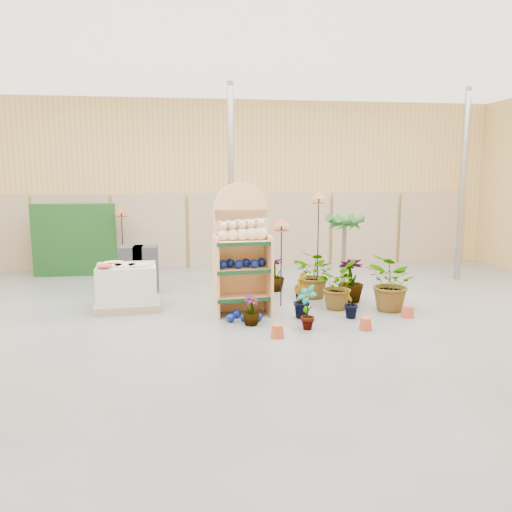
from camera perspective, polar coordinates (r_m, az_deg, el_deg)
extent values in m
cube|color=slate|center=(8.14, -0.73, -9.06)|extent=(15.00, 12.00, 0.10)
cube|color=white|center=(7.99, -0.81, 24.06)|extent=(15.00, 12.00, 0.10)
cube|color=tan|center=(13.76, -3.74, 8.16)|extent=(15.00, 0.10, 4.50)
cylinder|color=gray|center=(12.88, 22.54, 7.41)|extent=(0.14, 0.14, 4.50)
cylinder|color=gray|center=(11.21, -2.87, 7.93)|extent=(0.14, 0.14, 4.50)
cube|color=#9D8669|center=(14.02, -20.20, 2.51)|extent=(1.90, 0.06, 2.00)
cube|color=#9D8669|center=(13.72, -12.02, 2.74)|extent=(1.90, 0.06, 2.00)
cube|color=#9D8669|center=(13.71, -3.65, 2.92)|extent=(1.90, 0.06, 2.00)
cube|color=#9D8669|center=(13.98, 4.57, 3.03)|extent=(1.90, 0.06, 2.00)
cube|color=#9D8669|center=(14.53, 12.32, 3.08)|extent=(1.90, 0.06, 2.00)
cube|color=#9D8669|center=(15.32, 19.39, 3.08)|extent=(1.90, 0.06, 2.00)
cube|color=#E5AA6F|center=(9.20, -1.74, -0.55)|extent=(1.00, 0.18, 1.88)
cylinder|color=#E5AA6F|center=(9.09, -1.77, 5.31)|extent=(1.00, 0.18, 1.00)
cube|color=#E5AA6F|center=(9.05, -1.54, -4.66)|extent=(1.00, 0.64, 0.04)
cube|color=#0F3819|center=(8.78, -1.35, -5.09)|extent=(0.95, 0.13, 0.07)
cube|color=#E5AA6F|center=(8.94, -1.55, -1.56)|extent=(1.00, 0.64, 0.04)
cube|color=#0F3819|center=(8.67, -1.36, -1.90)|extent=(0.95, 0.13, 0.07)
cube|color=#E5AA6F|center=(8.86, -1.56, 1.61)|extent=(1.00, 0.64, 0.04)
cube|color=#0F3819|center=(8.59, -1.37, 1.36)|extent=(0.95, 0.13, 0.07)
cube|color=#E5AA6F|center=(8.93, -4.59, -2.33)|extent=(0.10, 0.56, 1.44)
cube|color=#E5AA6F|center=(9.02, 1.46, -2.18)|extent=(0.10, 0.56, 1.44)
sphere|color=beige|center=(8.89, -3.74, 2.39)|extent=(0.20, 0.20, 0.20)
sphere|color=beige|center=(8.87, -3.75, 3.45)|extent=(0.16, 0.16, 0.16)
sphere|color=beige|center=(8.90, -2.68, 2.44)|extent=(0.21, 0.21, 0.21)
sphere|color=beige|center=(8.88, -2.68, 3.54)|extent=(0.16, 0.16, 0.16)
sphere|color=beige|center=(8.91, -1.61, 2.50)|extent=(0.22, 0.22, 0.22)
sphere|color=beige|center=(8.89, -1.62, 3.63)|extent=(0.16, 0.16, 0.16)
sphere|color=beige|center=(8.93, -0.55, 2.55)|extent=(0.23, 0.23, 0.23)
sphere|color=beige|center=(8.91, -0.55, 3.72)|extent=(0.16, 0.16, 0.16)
sphere|color=beige|center=(8.95, 0.51, 2.60)|extent=(0.24, 0.24, 0.24)
sphere|color=beige|center=(8.93, 0.51, 3.80)|extent=(0.16, 0.16, 0.16)
sphere|color=navy|center=(8.87, -3.81, -0.98)|extent=(0.17, 0.17, 0.17)
sphere|color=navy|center=(9.01, -2.97, -0.82)|extent=(0.17, 0.17, 0.17)
sphere|color=navy|center=(8.89, -1.99, -0.94)|extent=(0.17, 0.17, 0.17)
sphere|color=navy|center=(9.04, -1.18, -0.78)|extent=(0.17, 0.17, 0.17)
sphere|color=navy|center=(8.93, -0.18, -0.90)|extent=(0.17, 0.17, 0.17)
sphere|color=navy|center=(9.07, 0.60, -0.73)|extent=(0.17, 0.17, 0.17)
sphere|color=navy|center=(8.65, -2.92, -7.08)|extent=(0.15, 0.15, 0.15)
sphere|color=navy|center=(8.89, -2.27, -6.63)|extent=(0.15, 0.15, 0.15)
sphere|color=navy|center=(8.67, -1.33, -7.03)|extent=(0.15, 0.15, 0.15)
sphere|color=navy|center=(8.92, -0.73, -6.58)|extent=(0.15, 0.15, 0.15)
sphere|color=navy|center=(8.70, 0.25, -6.98)|extent=(0.15, 0.15, 0.15)
cube|color=#9D8669|center=(9.81, -14.44, -5.41)|extent=(1.27, 1.09, 0.15)
cube|color=silver|center=(9.71, -14.54, -3.02)|extent=(1.16, 0.98, 0.69)
cylinder|color=beige|center=(9.53, -16.21, -1.08)|extent=(0.39, 0.39, 0.04)
cylinder|color=beige|center=(9.50, -14.74, -1.05)|extent=(0.39, 0.39, 0.04)
cylinder|color=beige|center=(9.47, -13.26, -1.02)|extent=(0.39, 0.39, 0.04)
cylinder|color=beige|center=(9.82, -15.95, -0.77)|extent=(0.39, 0.39, 0.04)
cube|color=#28282A|center=(11.07, -12.41, -2.74)|extent=(0.50, 0.50, 0.50)
cube|color=#28282A|center=(10.98, -12.50, -0.18)|extent=(0.50, 0.50, 0.50)
cube|color=#28282A|center=(11.10, -13.95, -2.76)|extent=(0.50, 0.50, 0.50)
cube|color=#28282A|center=(11.01, -14.05, -0.21)|extent=(0.50, 0.50, 0.50)
cube|color=#144015|center=(13.29, -20.00, 1.75)|extent=(2.00, 0.30, 1.80)
cylinder|color=gray|center=(10.81, -2.08, 1.77)|extent=(0.05, 0.05, 2.20)
cube|color=red|center=(10.69, -2.09, 6.53)|extent=(0.50, 0.03, 0.40)
cylinder|color=black|center=(9.55, 2.88, -1.45)|extent=(0.02, 0.02, 1.47)
cylinder|color=#B64828|center=(9.44, 2.92, 2.93)|extent=(0.30, 0.30, 0.02)
cone|color=#B64828|center=(9.43, 2.93, 3.96)|extent=(0.34, 0.34, 0.14)
cylinder|color=black|center=(10.32, 7.07, 0.61)|extent=(0.02, 0.02, 1.94)
cylinder|color=#B64828|center=(10.22, 7.18, 6.00)|extent=(0.30, 0.30, 0.02)
cone|color=#B64828|center=(10.21, 7.20, 6.95)|extent=(0.34, 0.34, 0.14)
cylinder|color=black|center=(12.72, -14.99, 0.99)|extent=(0.02, 0.02, 1.50)
cylinder|color=#B64828|center=(12.64, -15.13, 4.35)|extent=(0.30, 0.30, 0.02)
cone|color=#B64828|center=(12.63, -15.16, 5.12)|extent=(0.34, 0.34, 0.14)
cylinder|color=brown|center=(11.45, 10.00, 0.00)|extent=(0.10, 0.10, 1.39)
imported|color=#1F5A20|center=(8.83, 5.35, -5.08)|extent=(0.40, 0.44, 0.65)
imported|color=#1F5A20|center=(9.55, 9.14, -3.31)|extent=(0.96, 1.02, 0.90)
imported|color=#1F5A20|center=(10.09, 10.80, -2.68)|extent=(0.54, 0.54, 0.90)
imported|color=#1F5A20|center=(10.19, 5.09, -3.45)|extent=(0.29, 0.33, 0.54)
imported|color=#1F5A20|center=(10.29, 6.83, -2.10)|extent=(1.15, 1.17, 0.99)
imported|color=#1F5A20|center=(8.44, -0.55, -6.18)|extent=(0.41, 0.41, 0.52)
imported|color=#1F5A20|center=(8.23, 5.85, -5.86)|extent=(0.42, 0.47, 0.74)
imported|color=#1F5A20|center=(8.96, 10.75, -5.33)|extent=(0.38, 0.39, 0.55)
imported|color=#1F5A20|center=(9.57, 15.36, -2.98)|extent=(1.01, 1.11, 1.07)
imported|color=#1F5A20|center=(10.88, 2.20, -2.11)|extent=(0.57, 0.57, 0.73)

